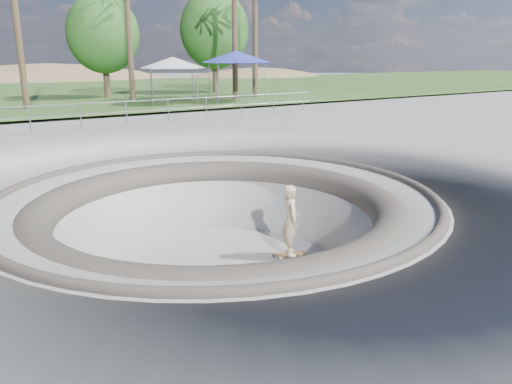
# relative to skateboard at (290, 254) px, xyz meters

# --- Properties ---
(ground) EXTENTS (180.00, 180.00, 0.00)m
(ground) POSITION_rel_skateboard_xyz_m (-1.98, 0.28, 1.83)
(ground) COLOR #A0A19C
(ground) RESTS_ON ground
(skate_bowl) EXTENTS (14.00, 14.00, 4.10)m
(skate_bowl) POSITION_rel_skateboard_xyz_m (-1.98, 0.28, 0.00)
(skate_bowl) COLOR #A0A19C
(skate_bowl) RESTS_ON ground
(grass_strip) EXTENTS (180.00, 36.00, 0.12)m
(grass_strip) POSITION_rel_skateboard_xyz_m (-1.98, 34.28, 2.05)
(grass_strip) COLOR #324F1F
(grass_strip) RESTS_ON ground
(distant_hills) EXTENTS (103.20, 45.00, 28.60)m
(distant_hills) POSITION_rel_skateboard_xyz_m (1.80, 57.45, -5.19)
(distant_hills) COLOR olive
(distant_hills) RESTS_ON ground
(safety_railing) EXTENTS (25.00, 0.06, 1.03)m
(safety_railing) POSITION_rel_skateboard_xyz_m (-1.98, 12.28, 2.52)
(safety_railing) COLOR gray
(safety_railing) RESTS_ON ground
(skateboard) EXTENTS (0.87, 0.51, 0.09)m
(skateboard) POSITION_rel_skateboard_xyz_m (0.00, 0.00, 0.00)
(skateboard) COLOR brown
(skateboard) RESTS_ON ground
(skater) EXTENTS (0.67, 0.79, 1.84)m
(skater) POSITION_rel_skateboard_xyz_m (0.00, 0.00, 0.94)
(skater) COLOR beige
(skater) RESTS_ON skateboard
(canopy_white) EXTENTS (5.18, 5.18, 2.78)m
(canopy_white) POSITION_rel_skateboard_xyz_m (5.34, 19.11, 4.55)
(canopy_white) COLOR gray
(canopy_white) RESTS_ON ground
(canopy_blue) EXTENTS (5.99, 5.99, 3.17)m
(canopy_blue) POSITION_rel_skateboard_xyz_m (9.42, 18.49, 4.89)
(canopy_blue) COLOR gray
(canopy_blue) RESTS_ON ground
(bushy_tree_mid) EXTENTS (4.93, 4.48, 7.11)m
(bushy_tree_mid) POSITION_rel_skateboard_xyz_m (3.39, 26.17, 6.41)
(bushy_tree_mid) COLOR brown
(bushy_tree_mid) RESTS_ON ground
(bushy_tree_right) EXTENTS (5.45, 4.96, 7.87)m
(bushy_tree_right) POSITION_rel_skateboard_xyz_m (12.14, 26.33, 6.88)
(bushy_tree_right) COLOR brown
(bushy_tree_right) RESTS_ON ground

